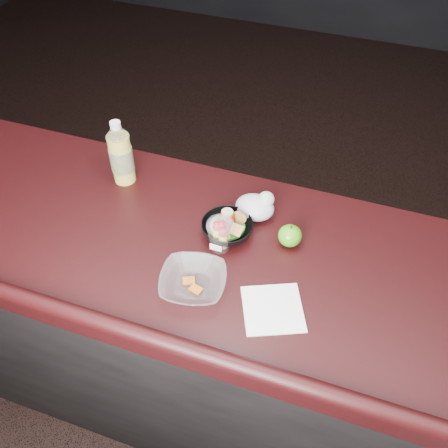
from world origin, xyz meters
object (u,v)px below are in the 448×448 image
Objects in this scene: lemonade_bottle at (121,157)px; green_apple at (290,236)px; snack_bowl at (227,228)px; fruit_cup at (220,233)px; takeout_bowl at (193,282)px.

lemonade_bottle is 0.62m from green_apple.
lemonade_bottle reaches higher than snack_bowl.
lemonade_bottle is 0.45m from fruit_cup.
fruit_cup is at bearing -24.15° from lemonade_bottle.
snack_bowl is at bearing -171.89° from green_apple.
takeout_bowl is at bearing -41.91° from lemonade_bottle.
green_apple is 0.33m from takeout_bowl.
fruit_cup is (0.41, -0.19, -0.04)m from lemonade_bottle.
green_apple is at bearing 8.11° from snack_bowl.
green_apple is at bearing 49.22° from takeout_bowl.
fruit_cup is at bearing -156.60° from green_apple.
takeout_bowl is at bearing -130.78° from green_apple.
takeout_bowl is (-0.02, -0.17, -0.04)m from fruit_cup.
lemonade_bottle reaches higher than fruit_cup.
green_apple is (0.19, 0.08, -0.03)m from fruit_cup.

